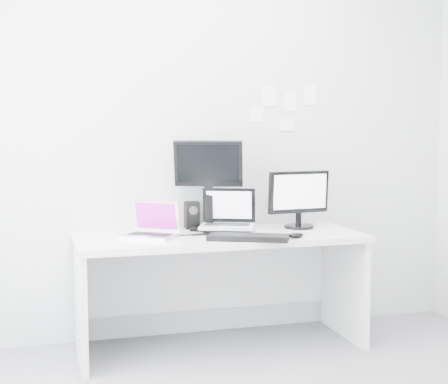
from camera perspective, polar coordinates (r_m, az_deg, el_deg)
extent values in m
plane|color=silver|center=(4.42, -1.57, 4.95)|extent=(3.60, 0.00, 3.60)
cube|color=white|center=(4.21, -0.34, -8.62)|extent=(1.80, 0.70, 0.73)
cube|color=#B0B0B5|center=(4.02, -6.52, -2.32)|extent=(0.39, 0.38, 0.24)
cube|color=black|center=(4.37, -2.82, -2.01)|extent=(0.11, 0.11, 0.18)
cube|color=silver|center=(4.20, 0.29, -1.60)|extent=(0.42, 0.38, 0.29)
cube|color=black|center=(4.28, -1.34, 0.70)|extent=(0.47, 0.31, 0.61)
cube|color=black|center=(4.41, 6.57, -0.57)|extent=(0.45, 0.24, 0.40)
cube|color=black|center=(3.93, 2.11, -3.96)|extent=(0.51, 0.36, 0.03)
ellipsoid|color=black|center=(4.02, 6.29, -3.76)|extent=(0.12, 0.09, 0.03)
cube|color=white|center=(4.55, 3.99, 8.36)|extent=(0.10, 0.00, 0.14)
cube|color=white|center=(4.61, 5.75, 7.81)|extent=(0.09, 0.00, 0.13)
cube|color=white|center=(4.67, 7.49, 8.38)|extent=(0.10, 0.00, 0.14)
cube|color=white|center=(4.59, 5.50, 5.82)|extent=(0.11, 0.00, 0.08)
cube|color=white|center=(4.52, 2.82, 6.77)|extent=(0.10, 0.00, 0.11)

